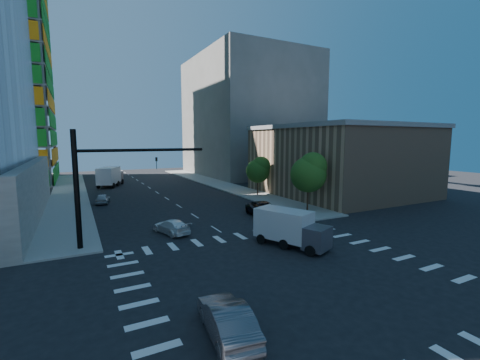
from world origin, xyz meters
TOP-DOWN VIEW (x-y plane):
  - ground at (0.00, 0.00)m, footprint 160.00×160.00m
  - road_markings at (0.00, 0.00)m, footprint 20.00×20.00m
  - sidewalk_ne at (12.50, 40.00)m, footprint 5.00×60.00m
  - sidewalk_nw at (-12.50, 40.00)m, footprint 5.00×60.00m
  - commercial_building at (25.00, 22.00)m, footprint 20.50×22.50m
  - bg_building_ne at (27.00, 55.00)m, footprint 24.00×30.00m
  - signal_mast_nw at (-10.00, 11.50)m, footprint 10.20×0.40m
  - tree_south at (12.63, 13.90)m, footprint 4.16×4.16m
  - tree_north at (12.93, 25.90)m, footprint 3.54×3.52m
  - car_nb_far at (6.58, 14.11)m, footprint 3.63×6.14m
  - car_sb_near at (-4.09, 12.64)m, footprint 2.91×4.64m
  - car_sb_mid at (-8.48, 30.31)m, footprint 2.26×4.07m
  - car_sb_cross at (-6.14, -3.52)m, footprint 2.18×4.79m
  - box_truck_near at (3.38, 4.59)m, footprint 4.22×5.89m
  - box_truck_far at (-5.77, 47.02)m, footprint 5.25×7.27m

SIDE VIEW (x-z plane):
  - ground at x=0.00m, z-range 0.00..0.00m
  - road_markings at x=0.00m, z-range 0.00..0.01m
  - sidewalk_ne at x=12.50m, z-range 0.00..0.15m
  - sidewalk_nw at x=-12.50m, z-range 0.00..0.15m
  - car_sb_near at x=-4.09m, z-range 0.00..1.25m
  - car_sb_mid at x=-8.48m, z-range 0.00..1.31m
  - car_sb_cross at x=-6.14m, z-range 0.00..1.52m
  - car_nb_far at x=6.58m, z-range 0.00..1.60m
  - box_truck_near at x=3.38m, z-range -0.16..2.68m
  - box_truck_far at x=-5.77m, z-range -0.20..3.31m
  - tree_north at x=12.93m, z-range 1.10..6.88m
  - tree_south at x=12.63m, z-range 1.27..8.10m
  - commercial_building at x=25.00m, z-range 0.01..10.61m
  - signal_mast_nw at x=-10.00m, z-range 0.99..9.99m
  - bg_building_ne at x=27.00m, z-range 0.00..28.00m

